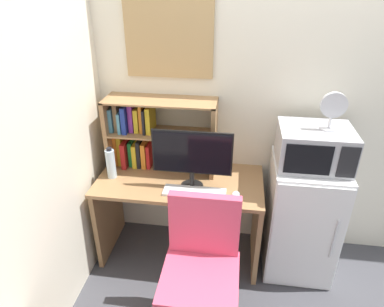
{
  "coord_description": "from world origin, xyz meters",
  "views": [
    {
      "loc": [
        -0.51,
        -2.49,
        2.14
      ],
      "look_at": [
        -0.81,
        -0.34,
        0.99
      ],
      "focal_mm": 31.79,
      "sensor_mm": 36.0,
      "label": 1
    }
  ],
  "objects_px": {
    "monitor": "(192,156)",
    "wall_corkboard": "(169,39)",
    "keyboard": "(194,192)",
    "water_bottle": "(111,164)",
    "microwave": "(314,147)",
    "hutch_bookshelf": "(145,132)",
    "mini_fridge": "(301,217)",
    "computer_mouse": "(236,195)",
    "desk_fan": "(333,109)",
    "desk_chair": "(201,280)"
  },
  "relations": [
    {
      "from": "computer_mouse",
      "to": "mini_fridge",
      "type": "distance_m",
      "value": 0.61
    },
    {
      "from": "computer_mouse",
      "to": "desk_chair",
      "type": "distance_m",
      "value": 0.62
    },
    {
      "from": "desk_fan",
      "to": "desk_chair",
      "type": "height_order",
      "value": "desk_fan"
    },
    {
      "from": "water_bottle",
      "to": "desk_fan",
      "type": "relative_size",
      "value": 0.98
    },
    {
      "from": "desk_fan",
      "to": "keyboard",
      "type": "bearing_deg",
      "value": -168.86
    },
    {
      "from": "hutch_bookshelf",
      "to": "microwave",
      "type": "height_order",
      "value": "hutch_bookshelf"
    },
    {
      "from": "monitor",
      "to": "wall_corkboard",
      "type": "distance_m",
      "value": 0.85
    },
    {
      "from": "monitor",
      "to": "microwave",
      "type": "distance_m",
      "value": 0.85
    },
    {
      "from": "monitor",
      "to": "wall_corkboard",
      "type": "height_order",
      "value": "wall_corkboard"
    },
    {
      "from": "keyboard",
      "to": "microwave",
      "type": "xyz_separation_m",
      "value": [
        0.81,
        0.18,
        0.33
      ]
    },
    {
      "from": "computer_mouse",
      "to": "wall_corkboard",
      "type": "bearing_deg",
      "value": 139.65
    },
    {
      "from": "monitor",
      "to": "desk_chair",
      "type": "bearing_deg",
      "value": -76.28
    },
    {
      "from": "computer_mouse",
      "to": "mini_fridge",
      "type": "bearing_deg",
      "value": 19.19
    },
    {
      "from": "hutch_bookshelf",
      "to": "microwave",
      "type": "bearing_deg",
      "value": -7.91
    },
    {
      "from": "mini_fridge",
      "to": "wall_corkboard",
      "type": "relative_size",
      "value": 1.47
    },
    {
      "from": "hutch_bookshelf",
      "to": "microwave",
      "type": "xyz_separation_m",
      "value": [
        1.25,
        -0.17,
        0.04
      ]
    },
    {
      "from": "wall_corkboard",
      "to": "desk_chair",
      "type": "bearing_deg",
      "value": -69.23
    },
    {
      "from": "hutch_bookshelf",
      "to": "monitor",
      "type": "distance_m",
      "value": 0.49
    },
    {
      "from": "mini_fridge",
      "to": "desk_chair",
      "type": "xyz_separation_m",
      "value": [
        -0.7,
        -0.66,
        -0.05
      ]
    },
    {
      "from": "microwave",
      "to": "desk_chair",
      "type": "bearing_deg",
      "value": -136.36
    },
    {
      "from": "computer_mouse",
      "to": "desk_chair",
      "type": "bearing_deg",
      "value": -111.18
    },
    {
      "from": "hutch_bookshelf",
      "to": "desk_chair",
      "type": "distance_m",
      "value": 1.18
    },
    {
      "from": "microwave",
      "to": "wall_corkboard",
      "type": "bearing_deg",
      "value": 164.9
    },
    {
      "from": "microwave",
      "to": "wall_corkboard",
      "type": "relative_size",
      "value": 0.76
    },
    {
      "from": "microwave",
      "to": "wall_corkboard",
      "type": "xyz_separation_m",
      "value": [
        -1.06,
        0.29,
        0.64
      ]
    },
    {
      "from": "keyboard",
      "to": "mini_fridge",
      "type": "distance_m",
      "value": 0.87
    },
    {
      "from": "monitor",
      "to": "desk_chair",
      "type": "xyz_separation_m",
      "value": [
        0.14,
        -0.57,
        -0.58
      ]
    },
    {
      "from": "mini_fridge",
      "to": "computer_mouse",
      "type": "bearing_deg",
      "value": -160.81
    },
    {
      "from": "hutch_bookshelf",
      "to": "desk_fan",
      "type": "relative_size",
      "value": 3.29
    },
    {
      "from": "keyboard",
      "to": "microwave",
      "type": "height_order",
      "value": "microwave"
    },
    {
      "from": "microwave",
      "to": "desk_chair",
      "type": "distance_m",
      "value": 1.17
    },
    {
      "from": "computer_mouse",
      "to": "monitor",
      "type": "bearing_deg",
      "value": 166.15
    },
    {
      "from": "desk_fan",
      "to": "wall_corkboard",
      "type": "height_order",
      "value": "wall_corkboard"
    },
    {
      "from": "keyboard",
      "to": "mini_fridge",
      "type": "height_order",
      "value": "mini_fridge"
    },
    {
      "from": "hutch_bookshelf",
      "to": "monitor",
      "type": "xyz_separation_m",
      "value": [
        0.41,
        -0.27,
        -0.04
      ]
    },
    {
      "from": "monitor",
      "to": "mini_fridge",
      "type": "distance_m",
      "value": 1.0
    },
    {
      "from": "computer_mouse",
      "to": "wall_corkboard",
      "type": "height_order",
      "value": "wall_corkboard"
    },
    {
      "from": "keyboard",
      "to": "monitor",
      "type": "bearing_deg",
      "value": 110.75
    },
    {
      "from": "monitor",
      "to": "keyboard",
      "type": "relative_size",
      "value": 1.27
    },
    {
      "from": "keyboard",
      "to": "water_bottle",
      "type": "relative_size",
      "value": 1.78
    },
    {
      "from": "water_bottle",
      "to": "keyboard",
      "type": "bearing_deg",
      "value": -11.16
    },
    {
      "from": "mini_fridge",
      "to": "desk_chair",
      "type": "relative_size",
      "value": 0.98
    },
    {
      "from": "keyboard",
      "to": "microwave",
      "type": "relative_size",
      "value": 0.92
    },
    {
      "from": "monitor",
      "to": "computer_mouse",
      "type": "xyz_separation_m",
      "value": [
        0.33,
        -0.08,
        -0.25
      ]
    },
    {
      "from": "microwave",
      "to": "desk_chair",
      "type": "height_order",
      "value": "microwave"
    },
    {
      "from": "monitor",
      "to": "computer_mouse",
      "type": "height_order",
      "value": "monitor"
    },
    {
      "from": "hutch_bookshelf",
      "to": "mini_fridge",
      "type": "relative_size",
      "value": 0.9
    },
    {
      "from": "desk_chair",
      "to": "mini_fridge",
      "type": "bearing_deg",
      "value": 43.51
    },
    {
      "from": "wall_corkboard",
      "to": "water_bottle",
      "type": "bearing_deg",
      "value": -140.93
    },
    {
      "from": "mini_fridge",
      "to": "hutch_bookshelf",
      "type": "bearing_deg",
      "value": 171.96
    }
  ]
}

